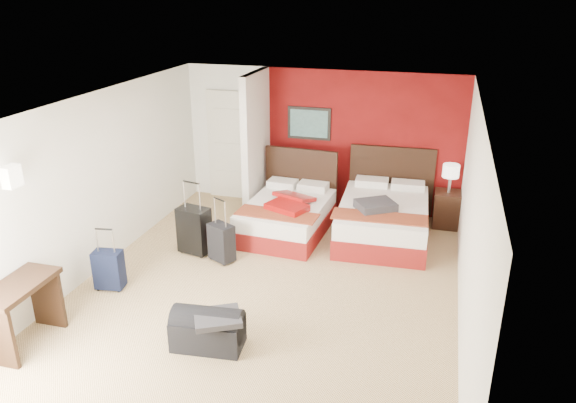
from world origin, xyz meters
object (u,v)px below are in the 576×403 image
(table_lamp, at_px, (450,179))
(suitcase_navy, at_px, (109,271))
(bed_right, at_px, (383,221))
(suitcase_charcoal, at_px, (222,244))
(desk, at_px, (23,314))
(nightstand, at_px, (447,209))
(duffel_bag, at_px, (208,331))
(suitcase_black, at_px, (194,232))
(bed_left, at_px, (286,218))
(red_suitcase_open, at_px, (291,202))

(table_lamp, height_order, suitcase_navy, table_lamp)
(bed_right, height_order, suitcase_navy, bed_right)
(suitcase_charcoal, xyz_separation_m, desk, (-1.36, -2.51, 0.12))
(nightstand, bearing_deg, suitcase_charcoal, -145.69)
(duffel_bag, bearing_deg, suitcase_black, 112.57)
(suitcase_black, xyz_separation_m, desk, (-0.86, -2.65, 0.04))
(bed_right, xyz_separation_m, duffel_bag, (-1.55, -3.45, -0.10))
(bed_right, distance_m, table_lamp, 1.36)
(bed_left, height_order, suitcase_charcoal, suitcase_charcoal)
(nightstand, xyz_separation_m, table_lamp, (0.00, 0.00, 0.55))
(red_suitcase_open, relative_size, desk, 0.90)
(table_lamp, bearing_deg, bed_right, -141.96)
(nightstand, xyz_separation_m, desk, (-4.53, -4.75, 0.09))
(suitcase_charcoal, height_order, desk, desk)
(bed_left, xyz_separation_m, suitcase_navy, (-1.79, -2.39, -0.01))
(desk, bearing_deg, nightstand, 45.39)
(red_suitcase_open, relative_size, duffel_bag, 1.08)
(suitcase_navy, bearing_deg, table_lamp, 29.80)
(suitcase_charcoal, height_order, suitcase_navy, suitcase_charcoal)
(bed_right, bearing_deg, suitcase_navy, -144.49)
(duffel_bag, bearing_deg, bed_right, 60.13)
(bed_left, distance_m, suitcase_navy, 2.98)
(duffel_bag, bearing_deg, bed_left, 84.30)
(desk, bearing_deg, suitcase_black, 71.04)
(bed_right, distance_m, duffel_bag, 3.78)
(bed_right, distance_m, nightstand, 1.25)
(suitcase_black, height_order, desk, desk)
(suitcase_black, relative_size, suitcase_navy, 1.34)
(nightstand, distance_m, suitcase_charcoal, 3.88)
(bed_left, height_order, bed_right, bed_right)
(suitcase_navy, bearing_deg, red_suitcase_open, 42.07)
(red_suitcase_open, distance_m, duffel_bag, 3.14)
(bed_left, distance_m, desk, 4.24)
(table_lamp, xyz_separation_m, suitcase_black, (-3.67, -2.10, -0.50))
(desk, bearing_deg, table_lamp, 45.39)
(red_suitcase_open, distance_m, suitcase_navy, 2.99)
(suitcase_black, xyz_separation_m, suitcase_charcoal, (0.50, -0.14, -0.07))
(table_lamp, distance_m, suitcase_navy, 5.53)
(table_lamp, distance_m, suitcase_black, 4.26)
(bed_left, distance_m, nightstand, 2.72)
(red_suitcase_open, xyz_separation_m, nightstand, (2.43, 1.11, -0.28))
(bed_right, height_order, duffel_bag, bed_right)
(bed_left, xyz_separation_m, suitcase_black, (-1.14, -1.09, 0.08))
(nightstand, bearing_deg, bed_right, -142.87)
(bed_left, bearing_deg, bed_right, 12.02)
(bed_right, relative_size, suitcase_black, 2.83)
(bed_left, height_order, suitcase_black, suitcase_black)
(suitcase_navy, xyz_separation_m, desk, (-0.21, -1.35, 0.13))
(nightstand, height_order, duffel_bag, nightstand)
(red_suitcase_open, bearing_deg, table_lamp, 46.24)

